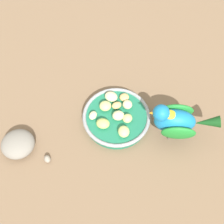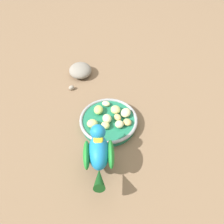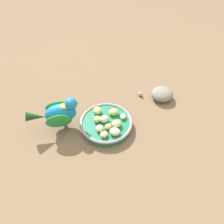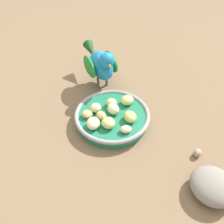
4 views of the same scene
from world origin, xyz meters
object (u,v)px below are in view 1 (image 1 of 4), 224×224
(apple_piece_0, at_px, (124,97))
(rock_large, at_px, (18,144))
(apple_piece_5, at_px, (103,124))
(apple_piece_6, at_px, (117,105))
(apple_piece_7, at_px, (105,106))
(apple_piece_8, at_px, (127,105))
(apple_piece_1, at_px, (124,132))
(parrot, at_px, (176,121))
(apple_piece_4, at_px, (93,115))
(apple_piece_2, at_px, (127,118))
(apple_piece_3, at_px, (110,97))
(pebble_0, at_px, (47,159))
(apple_piece_9, at_px, (118,116))
(feeding_bowl, at_px, (116,118))

(apple_piece_0, xyz_separation_m, rock_large, (0.17, -0.28, -0.01))
(apple_piece_5, distance_m, apple_piece_6, 0.07)
(apple_piece_7, xyz_separation_m, rock_large, (0.13, -0.23, -0.01))
(apple_piece_5, distance_m, apple_piece_8, 0.09)
(apple_piece_1, xyz_separation_m, parrot, (-0.02, 0.14, 0.04))
(apple_piece_0, xyz_separation_m, apple_piece_4, (0.07, -0.09, -0.00))
(apple_piece_7, height_order, apple_piece_8, same)
(apple_piece_2, xyz_separation_m, apple_piece_3, (-0.07, -0.05, 0.00))
(apple_piece_7, bearing_deg, pebble_0, -42.05)
(apple_piece_4, xyz_separation_m, apple_piece_9, (-0.00, 0.07, 0.00))
(parrot, bearing_deg, feeding_bowl, -11.93)
(apple_piece_7, height_order, pebble_0, apple_piece_7)
(apple_piece_7, bearing_deg, apple_piece_6, 99.52)
(apple_piece_6, bearing_deg, apple_piece_8, 97.01)
(feeding_bowl, distance_m, apple_piece_4, 0.07)
(apple_piece_4, relative_size, pebble_0, 1.29)
(apple_piece_3, height_order, apple_piece_4, apple_piece_3)
(apple_piece_8, bearing_deg, apple_piece_3, -116.05)
(apple_piece_0, xyz_separation_m, apple_piece_1, (0.12, 0.00, 0.00))
(apple_piece_2, bearing_deg, apple_piece_5, -72.35)
(apple_piece_3, bearing_deg, apple_piece_8, 63.95)
(apple_piece_9, bearing_deg, apple_piece_5, -55.90)
(apple_piece_1, bearing_deg, apple_piece_5, -109.69)
(apple_piece_3, xyz_separation_m, apple_piece_7, (0.03, -0.01, 0.00))
(apple_piece_1, height_order, apple_piece_8, apple_piece_1)
(parrot, bearing_deg, apple_piece_5, -0.25)
(apple_piece_5, relative_size, apple_piece_7, 1.10)
(apple_piece_2, relative_size, apple_piece_3, 0.74)
(apple_piece_4, xyz_separation_m, apple_piece_7, (-0.03, 0.03, 0.00))
(apple_piece_1, height_order, apple_piece_9, apple_piece_9)
(apple_piece_5, height_order, apple_piece_6, apple_piece_5)
(apple_piece_7, xyz_separation_m, apple_piece_9, (0.03, 0.04, 0.00))
(apple_piece_7, bearing_deg, apple_piece_9, 52.31)
(apple_piece_9, bearing_deg, rock_large, -69.84)
(apple_piece_6, height_order, apple_piece_7, apple_piece_7)
(apple_piece_3, bearing_deg, pebble_0, -38.98)
(apple_piece_6, distance_m, parrot, 0.18)
(apple_piece_4, bearing_deg, apple_piece_1, 62.00)
(apple_piece_7, relative_size, rock_large, 0.38)
(rock_large, distance_m, pebble_0, 0.09)
(apple_piece_3, height_order, pebble_0, apple_piece_3)
(feeding_bowl, xyz_separation_m, apple_piece_5, (0.03, -0.04, 0.02))
(apple_piece_8, bearing_deg, apple_piece_6, -82.99)
(apple_piece_0, height_order, rock_large, rock_large)
(rock_large, bearing_deg, apple_piece_3, 123.92)
(apple_piece_6, height_order, apple_piece_8, apple_piece_8)
(feeding_bowl, bearing_deg, rock_large, -68.50)
(apple_piece_4, relative_size, apple_piece_6, 0.96)
(apple_piece_0, bearing_deg, apple_piece_3, -87.14)
(apple_piece_5, height_order, parrot, parrot)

